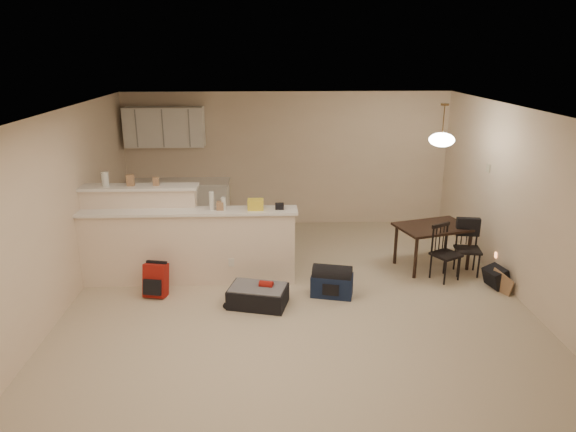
{
  "coord_description": "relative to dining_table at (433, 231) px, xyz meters",
  "views": [
    {
      "loc": [
        -0.37,
        -5.95,
        3.21
      ],
      "look_at": [
        -0.1,
        0.7,
        1.05
      ],
      "focal_mm": 32.0,
      "sensor_mm": 36.0,
      "label": 1
    }
  ],
  "objects": [
    {
      "name": "room",
      "position": [
        -2.14,
        -1.3,
        0.66
      ],
      "size": [
        7.0,
        7.02,
        2.5
      ],
      "color": "#C4B497",
      "rests_on": "ground"
    },
    {
      "name": "breakfast_bar",
      "position": [
        -3.9,
        -0.32,
        0.02
      ],
      "size": [
        3.08,
        0.58,
        1.39
      ],
      "color": "beige",
      "rests_on": "ground"
    },
    {
      "name": "upper_cabinets",
      "position": [
        -4.34,
        2.02,
        1.31
      ],
      "size": [
        1.4,
        0.34,
        0.7
      ],
      "primitive_type": "cube",
      "color": "white",
      "rests_on": "room"
    },
    {
      "name": "kitchen_counter",
      "position": [
        -4.14,
        1.89,
        -0.14
      ],
      "size": [
        1.8,
        0.6,
        0.9
      ],
      "primitive_type": "cube",
      "color": "white",
      "rests_on": "ground"
    },
    {
      "name": "thermostat",
      "position": [
        0.85,
        0.25,
        0.91
      ],
      "size": [
        0.02,
        0.12,
        0.12
      ],
      "primitive_type": "cube",
      "color": "beige",
      "rests_on": "room"
    },
    {
      "name": "jar",
      "position": [
        -4.78,
        -0.18,
        0.9
      ],
      "size": [
        0.1,
        0.1,
        0.2
      ],
      "primitive_type": "cylinder",
      "color": "silver",
      "rests_on": "breakfast_bar"
    },
    {
      "name": "cereal_box",
      "position": [
        -4.44,
        -0.18,
        0.88
      ],
      "size": [
        0.1,
        0.07,
        0.16
      ],
      "primitive_type": "cube",
      "color": "#A37A54",
      "rests_on": "breakfast_bar"
    },
    {
      "name": "small_box",
      "position": [
        -4.08,
        -0.18,
        0.86
      ],
      "size": [
        0.08,
        0.06,
        0.12
      ],
      "primitive_type": "cube",
      "color": "#A37A54",
      "rests_on": "breakfast_bar"
    },
    {
      "name": "bottle_a",
      "position": [
        -3.29,
        -0.4,
        0.63
      ],
      "size": [
        0.07,
        0.07,
        0.26
      ],
      "primitive_type": "cylinder",
      "color": "silver",
      "rests_on": "breakfast_bar"
    },
    {
      "name": "bottle_b",
      "position": [
        -3.13,
        -0.4,
        0.59
      ],
      "size": [
        0.06,
        0.06,
        0.18
      ],
      "primitive_type": "cylinder",
      "color": "silver",
      "rests_on": "breakfast_bar"
    },
    {
      "name": "bag_lump",
      "position": [
        -2.68,
        -0.4,
        0.57
      ],
      "size": [
        0.22,
        0.18,
        0.14
      ],
      "primitive_type": "cube",
      "color": "#A37A54",
      "rests_on": "breakfast_bar"
    },
    {
      "name": "pouch",
      "position": [
        -2.35,
        -0.4,
        0.54
      ],
      "size": [
        0.12,
        0.1,
        0.08
      ],
      "primitive_type": "cube",
      "color": "#A37A54",
      "rests_on": "breakfast_bar"
    },
    {
      "name": "extra_item_x",
      "position": [
        -3.18,
        -0.4,
        0.56
      ],
      "size": [
        0.1,
        0.1,
        0.11
      ],
      "primitive_type": "cube",
      "color": "#A37A54",
      "rests_on": "breakfast_bar"
    },
    {
      "name": "dining_table",
      "position": [
        0.0,
        0.0,
        0.0
      ],
      "size": [
        1.23,
        0.99,
        0.67
      ],
      "rotation": [
        0.0,
        0.0,
        0.29
      ],
      "color": "black",
      "rests_on": "ground"
    },
    {
      "name": "pendant_lamp",
      "position": [
        0.0,
        0.0,
        1.4
      ],
      "size": [
        0.36,
        0.36,
        0.62
      ],
      "color": "brown",
      "rests_on": "room"
    },
    {
      "name": "dining_chair_near",
      "position": [
        0.06,
        -0.46,
        -0.18
      ],
      "size": [
        0.48,
        0.47,
        0.82
      ],
      "primitive_type": null,
      "rotation": [
        0.0,
        0.0,
        0.51
      ],
      "color": "black",
      "rests_on": "ground"
    },
    {
      "name": "dining_chair_far",
      "position": [
        0.45,
        -0.28,
        -0.18
      ],
      "size": [
        0.4,
        0.39,
        0.81
      ],
      "primitive_type": null,
      "rotation": [
        0.0,
        0.0,
        -0.15
      ],
      "color": "black",
      "rests_on": "ground"
    },
    {
      "name": "suitcase",
      "position": [
        -2.66,
        -1.16,
        -0.46
      ],
      "size": [
        0.84,
        0.65,
        0.25
      ],
      "primitive_type": "cube",
      "rotation": [
        0.0,
        0.0,
        -0.25
      ],
      "color": "black",
      "rests_on": "ground"
    },
    {
      "name": "red_backpack",
      "position": [
        -4.05,
        -0.82,
        -0.36
      ],
      "size": [
        0.33,
        0.25,
        0.45
      ],
      "primitive_type": "cube",
      "rotation": [
        0.0,
        0.0,
        -0.2
      ],
      "color": "maroon",
      "rests_on": "ground"
    },
    {
      "name": "navy_duffel",
      "position": [
        -1.65,
        -0.92,
        -0.44
      ],
      "size": [
        0.61,
        0.43,
        0.3
      ],
      "primitive_type": "cube",
      "rotation": [
        0.0,
        0.0,
        -0.24
      ],
      "color": "#121E3A",
      "rests_on": "ground"
    },
    {
      "name": "black_daypack",
      "position": [
        0.71,
        -0.75,
        -0.45
      ],
      "size": [
        0.29,
        0.36,
        0.28
      ],
      "primitive_type": "cube",
      "rotation": [
        0.0,
        0.0,
        1.78
      ],
      "color": "black",
      "rests_on": "ground"
    },
    {
      "name": "cardboard_sheet",
      "position": [
        0.71,
        -0.92,
        -0.45
      ],
      "size": [
        0.15,
        0.34,
        0.28
      ],
      "primitive_type": "cube",
      "rotation": [
        0.0,
        0.0,
        1.96
      ],
      "color": "#A37A54",
      "rests_on": "ground"
    }
  ]
}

